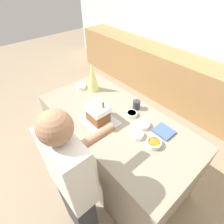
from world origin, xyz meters
The scene contains 15 objects.
ground_plane centered at (0.00, 0.00, 0.00)m, with size 12.00×12.00×0.00m, color gray.
wall_back centered at (0.00, 2.27, 1.30)m, with size 8.00×0.05×2.60m.
back_cabinet_block centered at (0.00, 1.95, 0.47)m, with size 6.00×0.60×0.94m.
kitchen_island centered at (0.00, 0.00, 0.47)m, with size 1.83×0.90×0.94m.
baking_tray centered at (-0.09, -0.15, 0.94)m, with size 0.41×0.31×0.01m.
gingerbread_house centered at (-0.09, -0.15, 1.05)m, with size 0.22×0.19×0.25m.
decorative_tree centered at (-0.60, 0.16, 1.12)m, with size 0.15×0.15×0.37m.
candy_bowl_front_corner centered at (0.27, 0.14, 0.96)m, with size 0.14×0.14×0.04m.
candy_bowl_near_tray_left centered at (0.33, -0.01, 0.96)m, with size 0.12×0.12×0.04m.
candy_bowl_behind_tray centered at (0.08, 0.17, 0.96)m, with size 0.12×0.12×0.04m.
candy_bowl_center_rear centered at (0.50, 0.03, 0.97)m, with size 0.14×0.14×0.05m.
candy_bowl_far_left centered at (-0.73, 0.06, 0.97)m, with size 0.13×0.13×0.05m.
cookbook centered at (0.46, 0.23, 0.95)m, with size 0.18×0.16×0.02m.
mug centered at (0.03, 0.30, 0.99)m, with size 0.08×0.08×0.10m.
person centered at (0.29, -0.71, 0.84)m, with size 0.43×0.53×1.62m.
Camera 1 is at (1.01, -0.92, 2.21)m, focal length 28.00 mm.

